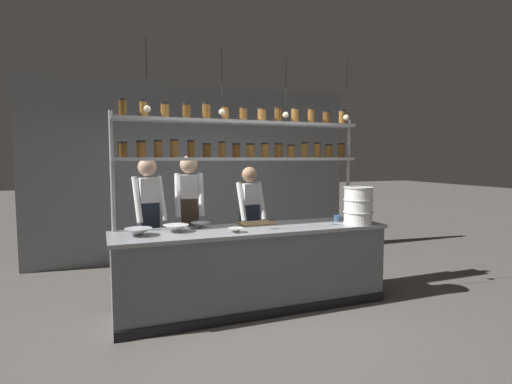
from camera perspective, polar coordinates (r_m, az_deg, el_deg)
The scene contains 15 objects.
ground_plane at distance 4.77m, azimuth -0.36°, elevation -16.11°, with size 40.00×40.00×0.00m, color #5B5651.
back_wall at distance 6.89m, azimuth -7.99°, elevation 2.83°, with size 5.51×0.12×2.93m, color gray.
prep_counter at distance 4.62m, azimuth -0.36°, elevation -10.78°, with size 3.11×0.76×0.92m.
spice_shelf_unit at distance 4.76m, azimuth -1.77°, elevation 6.94°, with size 3.00×0.28×2.33m.
chef_left at distance 4.93m, azimuth -15.11°, elevation -3.65°, with size 0.40×0.33×1.71m.
chef_center at distance 5.15m, azimuth -9.50°, elevation -2.98°, with size 0.39×0.32×1.73m.
chef_right at distance 5.31m, azimuth -0.91°, elevation -3.77°, with size 0.38×0.30×1.59m.
container_stack at distance 4.93m, azimuth 14.40°, elevation -1.86°, with size 0.35×0.35×0.44m.
cutting_board at distance 4.76m, azimuth 0.04°, elevation -4.50°, with size 0.40×0.26×0.02m.
prep_bowl_near_left at distance 4.23m, azimuth -16.46°, elevation -5.53°, with size 0.28×0.28×0.08m.
prep_bowl_center_front at distance 4.58m, azimuth -7.97°, elevation -4.70°, with size 0.22×0.22×0.06m.
prep_bowl_center_back at distance 4.25m, azimuth -2.92°, elevation -5.48°, with size 0.18×0.18×0.05m.
prep_bowl_near_right at distance 4.36m, azimuth -11.37°, elevation -5.11°, with size 0.28×0.28×0.08m.
serving_cup_front at distance 5.06m, azimuth 11.47°, elevation -3.70°, with size 0.08×0.08×0.08m.
pendant_light_row at distance 4.49m, azimuth -0.06°, elevation 11.63°, with size 2.41×0.07×0.72m.
Camera 1 is at (-1.59, -4.15, 1.71)m, focal length 28.00 mm.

